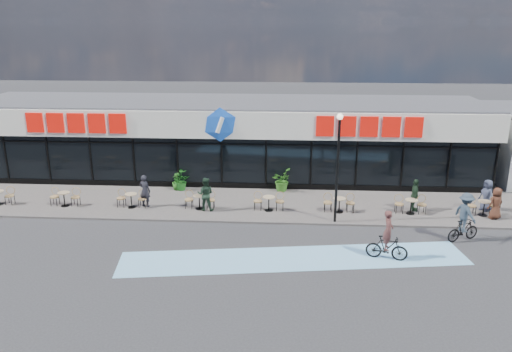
# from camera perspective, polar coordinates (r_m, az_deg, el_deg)

# --- Properties ---
(ground) EXTENTS (120.00, 120.00, 0.00)m
(ground) POSITION_cam_1_polar(r_m,az_deg,el_deg) (22.10, -6.19, -7.33)
(ground) COLOR #28282B
(ground) RESTS_ON ground
(sidewalk) EXTENTS (44.00, 5.00, 0.10)m
(sidewalk) POSITION_cam_1_polar(r_m,az_deg,el_deg) (26.19, -4.57, -3.16)
(sidewalk) COLOR #544F4B
(sidewalk) RESTS_ON ground
(bike_lane) EXTENTS (14.17, 4.13, 0.01)m
(bike_lane) POSITION_cam_1_polar(r_m,az_deg,el_deg) (20.45, 4.36, -9.37)
(bike_lane) COLOR #6FABD3
(bike_lane) RESTS_ON ground
(building) EXTENTS (30.60, 6.57, 4.75)m
(building) POSITION_cam_1_polar(r_m,az_deg,el_deg) (30.70, -3.27, 4.38)
(building) COLOR black
(building) RESTS_ON ground
(lamp_post) EXTENTS (0.28, 0.28, 5.15)m
(lamp_post) POSITION_cam_1_polar(r_m,az_deg,el_deg) (23.01, 9.34, 1.92)
(lamp_post) COLOR black
(lamp_post) RESTS_ON sidewalk
(bistro_set_1) EXTENTS (1.54, 0.62, 0.90)m
(bistro_set_1) POSITION_cam_1_polar(r_m,az_deg,el_deg) (27.38, -21.01, -2.25)
(bistro_set_1) COLOR tan
(bistro_set_1) RESTS_ON sidewalk
(bistro_set_2) EXTENTS (1.54, 0.62, 0.90)m
(bistro_set_2) POSITION_cam_1_polar(r_m,az_deg,el_deg) (26.13, -14.02, -2.50)
(bistro_set_2) COLOR tan
(bistro_set_2) RESTS_ON sidewalk
(bistro_set_3) EXTENTS (1.54, 0.62, 0.90)m
(bistro_set_3) POSITION_cam_1_polar(r_m,az_deg,el_deg) (25.31, -6.45, -2.73)
(bistro_set_3) COLOR tan
(bistro_set_3) RESTS_ON sidewalk
(bistro_set_4) EXTENTS (1.54, 0.62, 0.90)m
(bistro_set_4) POSITION_cam_1_polar(r_m,az_deg,el_deg) (24.96, 1.48, -2.92)
(bistro_set_4) COLOR tan
(bistro_set_4) RESTS_ON sidewalk
(bistro_set_5) EXTENTS (1.54, 0.62, 0.90)m
(bistro_set_5) POSITION_cam_1_polar(r_m,az_deg,el_deg) (25.09, 9.48, -3.05)
(bistro_set_5) COLOR tan
(bistro_set_5) RESTS_ON sidewalk
(bistro_set_6) EXTENTS (1.54, 0.62, 0.90)m
(bistro_set_6) POSITION_cam_1_polar(r_m,az_deg,el_deg) (25.69, 17.25, -3.12)
(bistro_set_6) COLOR tan
(bistro_set_6) RESTS_ON sidewalk
(bistro_set_7) EXTENTS (1.54, 0.62, 0.90)m
(bistro_set_7) POSITION_cam_1_polar(r_m,az_deg,el_deg) (26.75, 24.54, -3.13)
(bistro_set_7) COLOR tan
(bistro_set_7) RESTS_ON sidewalk
(potted_plant_left) EXTENTS (0.59, 0.59, 1.04)m
(potted_plant_left) POSITION_cam_1_polar(r_m,az_deg,el_deg) (28.29, -9.03, -0.54)
(potted_plant_left) COLOR #235919
(potted_plant_left) RESTS_ON sidewalk
(potted_plant_mid) EXTENTS (1.27, 1.26, 1.07)m
(potted_plant_mid) POSITION_cam_1_polar(r_m,az_deg,el_deg) (28.22, -8.68, -0.54)
(potted_plant_mid) COLOR #1C621C
(potted_plant_mid) RESTS_ON sidewalk
(potted_plant_right) EXTENTS (1.09, 1.22, 1.25)m
(potted_plant_right) POSITION_cam_1_polar(r_m,az_deg,el_deg) (27.78, 2.91, -0.45)
(potted_plant_right) COLOR #306A1E
(potted_plant_right) RESTS_ON sidewalk
(patron_left) EXTENTS (0.70, 0.56, 1.67)m
(patron_left) POSITION_cam_1_polar(r_m,az_deg,el_deg) (25.94, -12.58, -1.66)
(patron_left) COLOR black
(patron_left) RESTS_ON sidewalk
(patron_right) EXTENTS (0.84, 0.67, 1.70)m
(patron_right) POSITION_cam_1_polar(r_m,az_deg,el_deg) (24.92, -5.80, -2.07)
(patron_right) COLOR black
(patron_right) RESTS_ON sidewalk
(pedestrian_a) EXTENTS (0.78, 0.92, 1.60)m
(pedestrian_a) POSITION_cam_1_polar(r_m,az_deg,el_deg) (27.30, 24.87, -2.01)
(pedestrian_a) COLOR #2F354A
(pedestrian_a) RESTS_ON sidewalk
(pedestrian_b) EXTENTS (0.55, 1.01, 1.63)m
(pedestrian_b) POSITION_cam_1_polar(r_m,az_deg,el_deg) (25.99, 17.69, -2.09)
(pedestrian_b) COLOR black
(pedestrian_b) RESTS_ON sidewalk
(pedestrian_c) EXTENTS (0.88, 0.73, 1.55)m
(pedestrian_c) POSITION_cam_1_polar(r_m,az_deg,el_deg) (26.37, 25.75, -2.83)
(pedestrian_c) COLOR #432418
(pedestrian_c) RESTS_ON sidewalk
(cyclist_a) EXTENTS (1.72, 0.85, 2.08)m
(cyclist_a) POSITION_cam_1_polar(r_m,az_deg,el_deg) (20.71, 14.77, -7.30)
(cyclist_a) COLOR black
(cyclist_a) RESTS_ON ground
(cyclist_b) EXTENTS (1.67, 1.29, 2.19)m
(cyclist_b) POSITION_cam_1_polar(r_m,az_deg,el_deg) (23.35, 22.74, -4.56)
(cyclist_b) COLOR black
(cyclist_b) RESTS_ON ground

